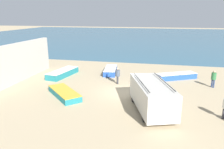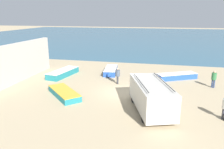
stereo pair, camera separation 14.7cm
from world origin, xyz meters
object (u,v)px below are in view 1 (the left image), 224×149
Objects in this scene: fishing_rowboat_1 at (110,71)px; fisherman_3 at (214,77)px; parked_van at (152,95)px; fishing_rowboat_3 at (64,93)px; fishing_rowboat_0 at (175,76)px; fisherman_0 at (118,74)px; fishing_rowboat_2 at (64,73)px.

fisherman_3 reaches higher than fishing_rowboat_1.
fishing_rowboat_3 is (-7.30, 1.32, -0.89)m from parked_van.
fishing_rowboat_0 is at bearing 84.25° from fisherman_3.
parked_van reaches higher than fisherman_0.
fishing_rowboat_0 is 4.01m from fisherman_3.
fishing_rowboat_3 is 2.55× the size of fisherman_3.
fishing_rowboat_0 is 1.19× the size of fishing_rowboat_3.
fishing_rowboat_3 is (2.68, -5.86, -0.08)m from fishing_rowboat_2.
fishing_rowboat_2 is 1.29× the size of fishing_rowboat_3.
fisherman_3 is at bearing -83.18° from fishing_rowboat_2.
fishing_rowboat_0 is 3.04× the size of fisherman_3.
fishing_rowboat_2 is at bearing 114.17° from fisherman_3.
fisherman_0 reaches higher than fishing_rowboat_2.
fishing_rowboat_2 is at bearing -38.42° from fisherman_0.
parked_van is 7.47m from fishing_rowboat_3.
fishing_rowboat_2 is 15.41m from fisherman_3.
fisherman_0 reaches higher than fishing_rowboat_0.
fishing_rowboat_2 is at bearing 35.19° from parked_van.
parked_van is 6.54m from fisherman_0.
fishing_rowboat_1 is at bearing -90.64° from fisherman_0.
fisherman_3 is (5.39, 6.37, -0.17)m from parked_van.
fisherman_3 is (15.37, -0.82, 0.65)m from fishing_rowboat_2.
fishing_rowboat_2 is (-9.98, 7.18, -0.81)m from parked_van.
parked_van reaches higher than fishing_rowboat_2.
fishing_rowboat_1 is at bearing -32.80° from fishing_rowboat_0.
fisherman_3 is (12.69, 5.05, 0.72)m from fishing_rowboat_3.
fishing_rowboat_1 is 10.84m from fisherman_3.
fisherman_0 is at bearing -94.63° from fishing_rowboat_2.
fishing_rowboat_1 reaches higher than fishing_rowboat_0.
fishing_rowboat_0 is at bearing -73.81° from fishing_rowboat_2.
fisherman_0 is at bearing 122.69° from fisherman_3.
fishing_rowboat_0 reaches higher than fishing_rowboat_3.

